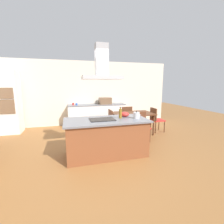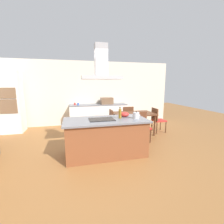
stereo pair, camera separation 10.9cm
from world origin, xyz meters
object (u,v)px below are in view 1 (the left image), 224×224
(tea_kettle, at_px, (137,115))
(chair_facing_island, at_px, (141,124))
(coffee_mug_blue, at_px, (77,104))
(countertop_microwave, at_px, (105,101))
(range_hood, at_px, (102,68))
(mixing_bowl, at_px, (125,114))
(dining_table, at_px, (133,115))
(coffee_mug_red, at_px, (73,104))
(olive_oil_bottle, at_px, (120,114))
(chair_at_right_end, at_px, (156,118))
(chair_at_left_end, at_px, (107,121))
(cooktop, at_px, (102,119))
(wall_oven_stack, at_px, (9,103))
(chair_facing_back_wall, at_px, (126,116))

(tea_kettle, distance_m, chair_facing_island, 1.08)
(coffee_mug_blue, bearing_deg, countertop_microwave, 3.35)
(chair_facing_island, height_order, range_hood, range_hood)
(mixing_bowl, relative_size, dining_table, 0.17)
(coffee_mug_red, relative_size, coffee_mug_blue, 1.00)
(olive_oil_bottle, relative_size, mixing_bowl, 1.23)
(chair_at_right_end, relative_size, range_hood, 0.99)
(dining_table, bearing_deg, coffee_mug_red, 142.49)
(tea_kettle, relative_size, olive_oil_bottle, 0.72)
(mixing_bowl, distance_m, coffee_mug_blue, 2.85)
(dining_table, xyz_separation_m, chair_at_left_end, (-0.92, -0.00, -0.16))
(cooktop, height_order, tea_kettle, tea_kettle)
(countertop_microwave, height_order, coffee_mug_red, countertop_microwave)
(cooktop, height_order, wall_oven_stack, wall_oven_stack)
(cooktop, height_order, chair_facing_back_wall, cooktop)
(mixing_bowl, xyz_separation_m, chair_facing_back_wall, (0.74, 1.86, -0.46))
(wall_oven_stack, relative_size, chair_facing_back_wall, 2.47)
(olive_oil_bottle, xyz_separation_m, dining_table, (0.91, 1.36, -0.35))
(dining_table, relative_size, chair_at_right_end, 1.57)
(cooktop, bearing_deg, chair_at_right_end, 31.00)
(chair_facing_island, bearing_deg, wall_oven_stack, 155.23)
(tea_kettle, relative_size, chair_facing_back_wall, 0.23)
(chair_at_right_end, distance_m, range_hood, 3.12)
(chair_facing_back_wall, bearing_deg, chair_at_left_end, -143.99)
(tea_kettle, xyz_separation_m, chair_facing_back_wall, (0.53, 2.15, -0.47))
(cooktop, relative_size, chair_at_left_end, 0.67)
(countertop_microwave, relative_size, chair_facing_island, 0.56)
(mixing_bowl, xyz_separation_m, wall_oven_stack, (-3.44, 2.46, 0.14))
(chair_at_right_end, bearing_deg, coffee_mug_red, 152.34)
(dining_table, bearing_deg, countertop_microwave, 113.10)
(coffee_mug_red, distance_m, chair_at_right_end, 3.29)
(olive_oil_bottle, xyz_separation_m, coffee_mug_red, (-1.06, 2.87, -0.08))
(countertop_microwave, bearing_deg, coffee_mug_red, 179.38)
(olive_oil_bottle, distance_m, range_hood, 1.18)
(cooktop, relative_size, coffee_mug_red, 6.67)
(wall_oven_stack, bearing_deg, coffee_mug_blue, 3.99)
(coffee_mug_blue, distance_m, chair_at_right_end, 3.14)
(coffee_mug_blue, bearing_deg, chair_at_left_end, -57.04)
(coffee_mug_red, xyz_separation_m, chair_at_left_end, (1.06, -1.51, -0.44))
(chair_at_left_end, distance_m, range_hood, 2.16)
(dining_table, distance_m, chair_at_right_end, 0.93)
(tea_kettle, height_order, countertop_microwave, countertop_microwave)
(chair_facing_back_wall, bearing_deg, dining_table, -90.00)
(chair_at_right_end, distance_m, chair_facing_back_wall, 1.13)
(wall_oven_stack, distance_m, chair_at_left_end, 3.56)
(coffee_mug_blue, relative_size, dining_table, 0.06)
(dining_table, bearing_deg, cooktop, -135.04)
(countertop_microwave, bearing_deg, chair_facing_back_wall, -52.52)
(cooktop, xyz_separation_m, tea_kettle, (0.85, -0.10, 0.07))
(chair_at_left_end, distance_m, chair_facing_island, 1.13)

